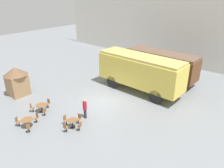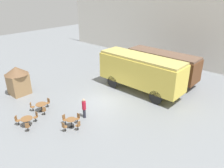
% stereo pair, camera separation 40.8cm
% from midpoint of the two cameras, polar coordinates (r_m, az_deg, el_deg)
% --- Properties ---
extents(ground_plane, '(80.00, 80.00, 0.00)m').
position_cam_midpoint_polar(ground_plane, '(21.54, -2.67, -4.58)').
color(ground_plane, gray).
extents(backdrop_wall, '(44.00, 0.15, 9.00)m').
position_cam_midpoint_polar(backdrop_wall, '(32.41, 16.81, 12.71)').
color(backdrop_wall, silver).
rests_on(backdrop_wall, ground_plane).
extents(passenger_coach_wooden, '(8.45, 2.60, 3.46)m').
position_cam_midpoint_polar(passenger_coach_wooden, '(26.25, 12.22, 5.20)').
color(passenger_coach_wooden, brown).
rests_on(passenger_coach_wooden, ground_plane).
extents(passenger_coach_vintage, '(9.22, 2.76, 3.93)m').
position_cam_midpoint_polar(passenger_coach_vintage, '(22.86, 6.85, 3.58)').
color(passenger_coach_vintage, '#E0C64C').
rests_on(passenger_coach_vintage, ground_plane).
extents(cafe_table_near, '(0.77, 0.77, 0.75)m').
position_cam_midpoint_polar(cafe_table_near, '(17.78, -10.97, -9.67)').
color(cafe_table_near, black).
rests_on(cafe_table_near, ground_plane).
extents(cafe_table_mid, '(0.97, 0.97, 0.72)m').
position_cam_midpoint_polar(cafe_table_mid, '(20.59, -18.51, -5.49)').
color(cafe_table_mid, black).
rests_on(cafe_table_mid, ground_plane).
extents(cafe_table_far, '(0.94, 0.94, 0.72)m').
position_cam_midpoint_polar(cafe_table_far, '(18.85, -21.83, -8.94)').
color(cafe_table_far, black).
rests_on(cafe_table_far, ground_plane).
extents(cafe_chair_0, '(0.37, 0.36, 0.87)m').
position_cam_midpoint_polar(cafe_chair_0, '(17.36, -9.13, -10.67)').
color(cafe_chair_0, black).
rests_on(cafe_chair_0, ground_plane).
extents(cafe_chair_1, '(0.36, 0.37, 0.87)m').
position_cam_midpoint_polar(cafe_chair_1, '(18.25, -9.28, -8.77)').
color(cafe_chair_1, black).
rests_on(cafe_chair_1, ground_plane).
extents(cafe_chair_2, '(0.37, 0.36, 0.87)m').
position_cam_midpoint_polar(cafe_chair_2, '(18.28, -12.68, -9.02)').
color(cafe_chair_2, black).
rests_on(cafe_chair_2, ground_plane).
extents(cafe_chair_3, '(0.36, 0.37, 0.87)m').
position_cam_midpoint_polar(cafe_chair_3, '(17.39, -12.73, -10.93)').
color(cafe_chair_3, black).
rests_on(cafe_chair_3, ground_plane).
extents(cafe_chair_4, '(0.40, 0.40, 0.87)m').
position_cam_midpoint_polar(cafe_chair_4, '(20.88, -20.76, -5.67)').
color(cafe_chair_4, black).
rests_on(cafe_chair_4, ground_plane).
extents(cafe_chair_5, '(0.39, 0.37, 0.87)m').
position_cam_midpoint_polar(cafe_chair_5, '(19.90, -17.80, -6.74)').
color(cafe_chair_5, black).
rests_on(cafe_chair_5, ground_plane).
extents(cafe_chair_6, '(0.36, 0.38, 0.87)m').
position_cam_midpoint_polar(cafe_chair_6, '(21.15, -16.88, -4.70)').
color(cafe_chair_6, black).
rests_on(cafe_chair_6, ground_plane).
extents(cafe_chair_7, '(0.40, 0.38, 0.87)m').
position_cam_midpoint_polar(cafe_chair_7, '(18.17, -21.65, -10.51)').
color(cafe_chair_7, black).
rests_on(cafe_chair_7, ground_plane).
extents(cafe_chair_8, '(0.36, 0.36, 0.87)m').
position_cam_midpoint_polar(cafe_chair_8, '(19.24, -19.69, -8.15)').
color(cafe_chair_8, black).
rests_on(cafe_chair_8, ground_plane).
extents(cafe_chair_9, '(0.40, 0.40, 0.87)m').
position_cam_midpoint_polar(cafe_chair_9, '(19.29, -24.03, -8.83)').
color(cafe_chair_9, black).
rests_on(cafe_chair_9, ground_plane).
extents(visitor_person, '(0.34, 0.34, 1.81)m').
position_cam_midpoint_polar(visitor_person, '(18.65, -7.73, -6.17)').
color(visitor_person, '#262633').
rests_on(visitor_person, ground_plane).
extents(ticket_kiosk, '(2.34, 2.34, 3.00)m').
position_cam_midpoint_polar(ticket_kiosk, '(24.29, -24.10, 1.02)').
color(ticket_kiosk, '#99754C').
rests_on(ticket_kiosk, ground_plane).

